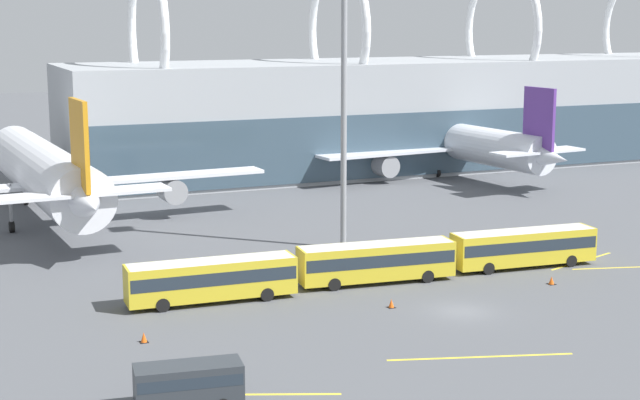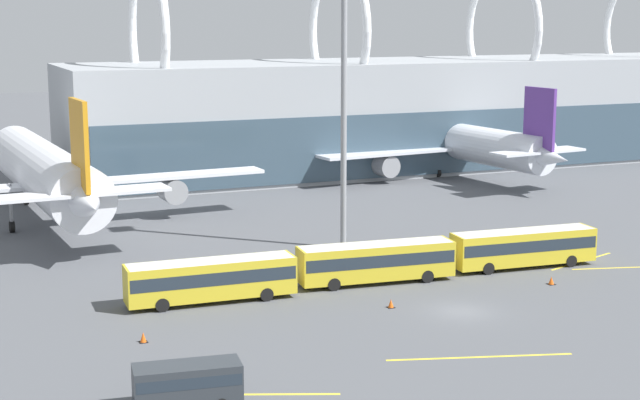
% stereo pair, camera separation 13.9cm
% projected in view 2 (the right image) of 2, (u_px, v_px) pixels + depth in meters
% --- Properties ---
extents(ground_plane, '(440.00, 440.00, 0.00)m').
position_uv_depth(ground_plane, '(461.00, 311.00, 69.43)').
color(ground_plane, '#515459').
extents(terminal_building, '(149.08, 20.76, 28.03)m').
position_uv_depth(terminal_building, '(573.00, 103.00, 145.87)').
color(terminal_building, '#9EA3A8').
rests_on(terminal_building, ground_plane).
extents(airliner_at_gate_near, '(44.53, 42.14, 13.84)m').
position_uv_depth(airliner_at_gate_near, '(46.00, 174.00, 96.48)').
color(airliner_at_gate_near, silver).
rests_on(airliner_at_gate_near, ground_plane).
extents(airliner_at_gate_far, '(40.86, 43.96, 12.49)m').
position_uv_depth(airliner_at_gate_far, '(454.00, 141.00, 128.52)').
color(airliner_at_gate_far, silver).
rests_on(airliner_at_gate_far, ground_plane).
extents(shuttle_bus_0, '(12.56, 3.13, 3.12)m').
position_uv_depth(shuttle_bus_0, '(211.00, 278.00, 71.39)').
color(shuttle_bus_0, gold).
rests_on(shuttle_bus_0, ground_plane).
extents(shuttle_bus_1, '(12.64, 3.72, 3.12)m').
position_uv_depth(shuttle_bus_1, '(376.00, 260.00, 76.55)').
color(shuttle_bus_1, gold).
rests_on(shuttle_bus_1, ground_plane).
extents(shuttle_bus_2, '(12.62, 3.48, 3.12)m').
position_uv_depth(shuttle_bus_2, '(524.00, 246.00, 81.30)').
color(shuttle_bus_2, gold).
rests_on(shuttle_bus_2, ground_plane).
extents(service_van_foreground, '(5.96, 2.85, 2.39)m').
position_uv_depth(service_van_foreground, '(187.00, 382.00, 52.22)').
color(service_van_foreground, '#2D3338').
rests_on(service_van_foreground, ground_plane).
extents(floodlight_mast, '(2.09, 2.09, 26.41)m').
position_uv_depth(floodlight_mast, '(344.00, 69.00, 85.51)').
color(floodlight_mast, gray).
rests_on(floodlight_mast, ground_plane).
extents(lane_stripe_0, '(11.24, 3.65, 0.01)m').
position_uv_depth(lane_stripe_0, '(480.00, 357.00, 60.14)').
color(lane_stripe_0, yellow).
rests_on(lane_stripe_0, ground_plane).
extents(lane_stripe_1, '(9.01, 2.67, 0.01)m').
position_uv_depth(lane_stripe_1, '(625.00, 268.00, 81.53)').
color(lane_stripe_1, yellow).
rests_on(lane_stripe_1, ground_plane).
extents(lane_stripe_2, '(6.79, 2.96, 0.01)m').
position_uv_depth(lane_stripe_2, '(275.00, 394.00, 54.21)').
color(lane_stripe_2, yellow).
rests_on(lane_stripe_2, ground_plane).
extents(lane_stripe_3, '(8.45, 3.20, 0.01)m').
position_uv_depth(lane_stripe_3, '(582.00, 261.00, 83.61)').
color(lane_stripe_3, yellow).
rests_on(lane_stripe_3, ground_plane).
extents(traffic_cone_0, '(0.54, 0.54, 0.63)m').
position_uv_depth(traffic_cone_0, '(391.00, 303.00, 70.28)').
color(traffic_cone_0, black).
rests_on(traffic_cone_0, ground_plane).
extents(traffic_cone_1, '(0.59, 0.59, 0.62)m').
position_uv_depth(traffic_cone_1, '(551.00, 281.00, 76.37)').
color(traffic_cone_1, black).
rests_on(traffic_cone_1, ground_plane).
extents(traffic_cone_2, '(0.55, 0.55, 0.67)m').
position_uv_depth(traffic_cone_2, '(143.00, 337.00, 62.81)').
color(traffic_cone_2, black).
rests_on(traffic_cone_2, ground_plane).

